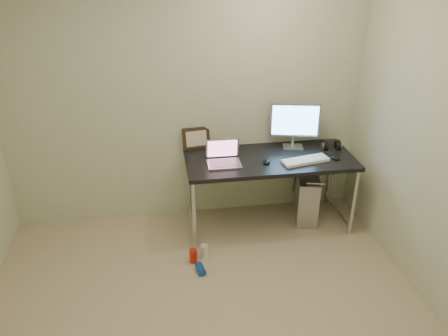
# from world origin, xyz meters

# --- Properties ---
(wall_back) EXTENTS (3.50, 0.02, 2.50)m
(wall_back) POSITION_xyz_m (0.00, 1.75, 1.25)
(wall_back) COLOR beige
(wall_back) RESTS_ON ground
(desk) EXTENTS (1.62, 0.71, 0.75)m
(desk) POSITION_xyz_m (0.76, 1.40, 0.67)
(desk) COLOR black
(desk) RESTS_ON ground
(tower_computer) EXTENTS (0.32, 0.50, 0.52)m
(tower_computer) POSITION_xyz_m (1.20, 1.45, 0.25)
(tower_computer) COLOR #A3A2A7
(tower_computer) RESTS_ON ground
(cable_a) EXTENTS (0.01, 0.16, 0.69)m
(cable_a) POSITION_xyz_m (1.15, 1.70, 0.40)
(cable_a) COLOR black
(cable_a) RESTS_ON ground
(cable_b) EXTENTS (0.02, 0.11, 0.71)m
(cable_b) POSITION_xyz_m (1.24, 1.68, 0.38)
(cable_b) COLOR black
(cable_b) RESTS_ON ground
(can_red) EXTENTS (0.10, 0.10, 0.13)m
(can_red) POSITION_xyz_m (-0.04, 0.88, 0.07)
(can_red) COLOR red
(can_red) RESTS_ON ground
(can_white) EXTENTS (0.10, 0.10, 0.13)m
(can_white) POSITION_xyz_m (0.07, 0.93, 0.07)
(can_white) COLOR white
(can_white) RESTS_ON ground
(can_blue) EXTENTS (0.09, 0.14, 0.07)m
(can_blue) POSITION_xyz_m (0.01, 0.73, 0.03)
(can_blue) COLOR #123FA0
(can_blue) RESTS_ON ground
(laptop) EXTENTS (0.31, 0.26, 0.21)m
(laptop) POSITION_xyz_m (0.31, 1.35, 0.80)
(laptop) COLOR silver
(laptop) RESTS_ON desk
(monitor) EXTENTS (0.49, 0.18, 0.46)m
(monitor) POSITION_xyz_m (1.05, 1.60, 1.02)
(monitor) COLOR silver
(monitor) RESTS_ON desk
(keyboard) EXTENTS (0.47, 0.23, 0.03)m
(keyboard) POSITION_xyz_m (1.07, 1.26, 0.76)
(keyboard) COLOR white
(keyboard) RESTS_ON desk
(mouse_right) EXTENTS (0.09, 0.12, 0.04)m
(mouse_right) POSITION_xyz_m (1.38, 1.28, 0.77)
(mouse_right) COLOR black
(mouse_right) RESTS_ON desk
(mouse_left) EXTENTS (0.10, 0.12, 0.04)m
(mouse_left) POSITION_xyz_m (0.71, 1.29, 0.77)
(mouse_left) COLOR black
(mouse_left) RESTS_ON desk
(headphones) EXTENTS (0.19, 0.11, 0.12)m
(headphones) POSITION_xyz_m (1.42, 1.51, 0.78)
(headphones) COLOR black
(headphones) RESTS_ON desk
(picture_frame) EXTENTS (0.28, 0.12, 0.22)m
(picture_frame) POSITION_xyz_m (0.09, 1.73, 0.86)
(picture_frame) COLOR black
(picture_frame) RESTS_ON desk
(webcam) EXTENTS (0.04, 0.03, 0.12)m
(webcam) POSITION_xyz_m (0.39, 1.64, 0.84)
(webcam) COLOR silver
(webcam) RESTS_ON desk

